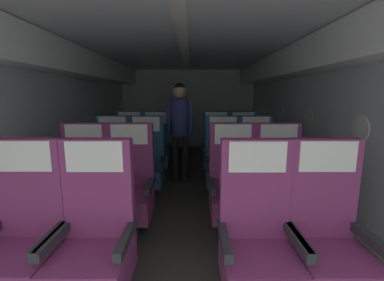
{
  "coord_description": "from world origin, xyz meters",
  "views": [
    {
      "loc": [
        0.11,
        -0.23,
        1.4
      ],
      "look_at": [
        0.1,
        3.0,
        0.83
      ],
      "focal_mm": 23.98,
      "sensor_mm": 36.0,
      "label": 1
    }
  ],
  "objects_px": {
    "seat_d_right_window": "(217,150)",
    "seat_b_left_window": "(85,190)",
    "seat_a_left_window": "(24,242)",
    "seat_a_right_window": "(258,244)",
    "seat_c_right_aisle": "(256,165)",
    "seat_a_right_aisle": "(328,243)",
    "seat_b_left_aisle": "(130,190)",
    "seat_c_right_window": "(224,165)",
    "seat_c_left_window": "(113,165)",
    "seat_a_left_aisle": "(95,243)",
    "seat_b_right_window": "(233,189)",
    "seat_d_left_aisle": "(156,150)",
    "flight_attendant": "(181,122)",
    "seat_c_left_aisle": "(147,165)",
    "seat_d_right_aisle": "(244,150)",
    "seat_d_left_window": "(130,150)",
    "seat_b_right_aisle": "(279,189)"
  },
  "relations": [
    {
      "from": "seat_d_right_window",
      "to": "seat_b_left_window",
      "type": "bearing_deg",
      "value": -128.88
    },
    {
      "from": "seat_a_left_window",
      "to": "seat_a_right_window",
      "type": "height_order",
      "value": "same"
    },
    {
      "from": "seat_a_right_window",
      "to": "seat_c_right_aisle",
      "type": "relative_size",
      "value": 1.0
    },
    {
      "from": "seat_a_right_aisle",
      "to": "seat_a_right_window",
      "type": "bearing_deg",
      "value": -178.59
    },
    {
      "from": "seat_b_left_aisle",
      "to": "seat_c_right_window",
      "type": "distance_m",
      "value": 1.39
    },
    {
      "from": "seat_b_left_aisle",
      "to": "seat_c_right_aisle",
      "type": "distance_m",
      "value": 1.76
    },
    {
      "from": "seat_a_right_aisle",
      "to": "seat_c_left_window",
      "type": "relative_size",
      "value": 1.0
    },
    {
      "from": "seat_a_left_aisle",
      "to": "seat_b_right_window",
      "type": "bearing_deg",
      "value": 42.46
    },
    {
      "from": "seat_b_left_aisle",
      "to": "seat_d_left_aisle",
      "type": "height_order",
      "value": "same"
    },
    {
      "from": "seat_d_left_aisle",
      "to": "flight_attendant",
      "type": "distance_m",
      "value": 0.69
    },
    {
      "from": "seat_a_right_window",
      "to": "flight_attendant",
      "type": "bearing_deg",
      "value": 103.1
    },
    {
      "from": "seat_b_left_aisle",
      "to": "seat_a_left_window",
      "type": "bearing_deg",
      "value": -116.39
    },
    {
      "from": "seat_b_right_window",
      "to": "seat_d_right_window",
      "type": "distance_m",
      "value": 1.85
    },
    {
      "from": "seat_a_right_aisle",
      "to": "seat_c_left_window",
      "type": "xyz_separation_m",
      "value": [
        -1.95,
        1.87,
        0.0
      ]
    },
    {
      "from": "seat_c_right_aisle",
      "to": "seat_c_right_window",
      "type": "bearing_deg",
      "value": -178.85
    },
    {
      "from": "seat_a_right_window",
      "to": "flight_attendant",
      "type": "relative_size",
      "value": 0.71
    },
    {
      "from": "seat_a_right_window",
      "to": "seat_d_right_window",
      "type": "xyz_separation_m",
      "value": [
        -0.0,
        2.8,
        0.0
      ]
    },
    {
      "from": "seat_c_right_aisle",
      "to": "seat_d_right_window",
      "type": "xyz_separation_m",
      "value": [
        -0.45,
        0.93,
        0.0
      ]
    },
    {
      "from": "seat_c_left_aisle",
      "to": "seat_c_right_aisle",
      "type": "bearing_deg",
      "value": -0.14
    },
    {
      "from": "seat_d_left_aisle",
      "to": "seat_d_right_aisle",
      "type": "distance_m",
      "value": 1.5
    },
    {
      "from": "seat_a_right_aisle",
      "to": "seat_c_left_aisle",
      "type": "height_order",
      "value": "same"
    },
    {
      "from": "flight_attendant",
      "to": "seat_b_left_window",
      "type": "bearing_deg",
      "value": -110.95
    },
    {
      "from": "seat_d_left_aisle",
      "to": "flight_attendant",
      "type": "relative_size",
      "value": 0.71
    },
    {
      "from": "seat_a_left_window",
      "to": "seat_d_left_window",
      "type": "height_order",
      "value": "same"
    },
    {
      "from": "seat_a_left_window",
      "to": "seat_b_right_aisle",
      "type": "distance_m",
      "value": 2.17
    },
    {
      "from": "seat_c_left_aisle",
      "to": "seat_c_right_window",
      "type": "distance_m",
      "value": 1.04
    },
    {
      "from": "seat_b_left_aisle",
      "to": "seat_c_right_aisle",
      "type": "xyz_separation_m",
      "value": [
        1.49,
        0.93,
        0.0
      ]
    },
    {
      "from": "seat_d_left_window",
      "to": "seat_a_left_window",
      "type": "bearing_deg",
      "value": -90.33
    },
    {
      "from": "seat_b_left_window",
      "to": "seat_d_right_aisle",
      "type": "bearing_deg",
      "value": 43.64
    },
    {
      "from": "seat_b_right_window",
      "to": "seat_c_right_window",
      "type": "bearing_deg",
      "value": 89.45
    },
    {
      "from": "seat_a_right_aisle",
      "to": "seat_c_right_window",
      "type": "xyz_separation_m",
      "value": [
        -0.45,
        1.85,
        0.0
      ]
    },
    {
      "from": "seat_c_left_aisle",
      "to": "seat_c_left_window",
      "type": "bearing_deg",
      "value": -179.89
    },
    {
      "from": "seat_a_left_window",
      "to": "flight_attendant",
      "type": "relative_size",
      "value": 0.71
    },
    {
      "from": "seat_b_right_window",
      "to": "seat_c_right_window",
      "type": "xyz_separation_m",
      "value": [
        0.01,
        0.91,
        0.0
      ]
    },
    {
      "from": "seat_b_right_window",
      "to": "flight_attendant",
      "type": "relative_size",
      "value": 0.71
    },
    {
      "from": "seat_d_right_aisle",
      "to": "flight_attendant",
      "type": "height_order",
      "value": "flight_attendant"
    },
    {
      "from": "seat_b_right_window",
      "to": "seat_d_left_window",
      "type": "distance_m",
      "value": 2.38
    },
    {
      "from": "seat_a_left_window",
      "to": "seat_c_left_window",
      "type": "xyz_separation_m",
      "value": [
        0.01,
        1.86,
        0.0
      ]
    },
    {
      "from": "seat_c_left_aisle",
      "to": "seat_d_left_aisle",
      "type": "distance_m",
      "value": 0.94
    },
    {
      "from": "seat_b_left_window",
      "to": "seat_d_right_window",
      "type": "height_order",
      "value": "same"
    },
    {
      "from": "seat_a_left_window",
      "to": "seat_a_right_window",
      "type": "xyz_separation_m",
      "value": [
        1.5,
        -0.02,
        0.0
      ]
    },
    {
      "from": "seat_c_left_window",
      "to": "flight_attendant",
      "type": "relative_size",
      "value": 0.71
    },
    {
      "from": "seat_a_left_window",
      "to": "seat_d_right_window",
      "type": "distance_m",
      "value": 3.16
    },
    {
      "from": "seat_a_left_aisle",
      "to": "seat_c_left_window",
      "type": "relative_size",
      "value": 1.0
    },
    {
      "from": "seat_b_left_window",
      "to": "seat_b_right_aisle",
      "type": "height_order",
      "value": "same"
    },
    {
      "from": "seat_a_right_window",
      "to": "seat_b_right_aisle",
      "type": "bearing_deg",
      "value": 64.58
    },
    {
      "from": "seat_a_left_aisle",
      "to": "seat_c_right_window",
      "type": "bearing_deg",
      "value": 60.68
    },
    {
      "from": "seat_b_right_aisle",
      "to": "seat_d_right_aisle",
      "type": "bearing_deg",
      "value": 89.75
    },
    {
      "from": "seat_a_right_aisle",
      "to": "seat_c_right_window",
      "type": "height_order",
      "value": "same"
    },
    {
      "from": "seat_b_right_aisle",
      "to": "seat_c_right_aisle",
      "type": "xyz_separation_m",
      "value": [
        -0.0,
        0.92,
        0.0
      ]
    }
  ]
}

